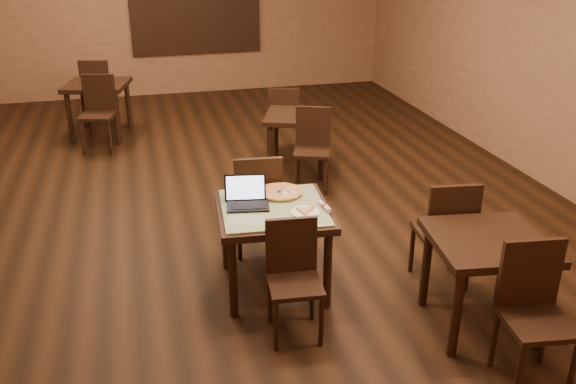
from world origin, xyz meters
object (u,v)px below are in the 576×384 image
object	(u,v)px
chair_main_near	(293,271)
other_table_a_chair_near	(312,143)
other_table_c	(487,253)
other_table_b	(98,92)
tiled_table	(273,218)
other_table_a	(298,124)
chair_main_far	(258,199)
other_table_b_chair_near	(99,108)
other_table_b_chair_far	(98,88)
laptop	(247,197)
other_table_a_chair_far	(284,117)
other_table_c_chair_far	(447,228)
other_table_c_chair_near	(534,305)
pizza_pan	(281,194)

from	to	relation	value
chair_main_near	other_table_a_chair_near	distance (m)	2.87
other_table_c	other_table_b	bearing A→B (deg)	124.91
tiled_table	other_table_a	bearing A→B (deg)	75.33
other_table_a_chair_near	other_table_c	distance (m)	3.06
chair_main_far	chair_main_near	bearing A→B (deg)	96.24
other_table_b	other_table_b_chair_near	world-z (taller)	other_table_b_chair_near
chair_main_near	other_table_b_chair_far	bearing A→B (deg)	109.92
other_table_a	chair_main_near	bearing A→B (deg)	-85.65
other_table_b_chair_far	laptop	bearing A→B (deg)	118.52
other_table_a_chair_far	chair_main_near	bearing A→B (deg)	96.97
chair_main_far	other_table_c	distance (m)	2.11
other_table_a	other_table_b_chair_far	xyz separation A→B (m)	(-2.49, 2.69, -0.03)
other_table_a	other_table_c_chair_far	xyz separation A→B (m)	(0.48, -3.00, -0.05)
other_table_a_chair_far	other_table_b	distance (m)	2.88
other_table_c_chair_near	other_table_b_chair_near	bearing A→B (deg)	124.91
other_table_a_chair_far	other_table_c	bearing A→B (deg)	117.16
pizza_pan	other_table_a_chair_near	distance (m)	2.04
chair_main_near	other_table_b_chair_near	world-z (taller)	other_table_b_chair_near
chair_main_far	other_table_b_chair_near	size ratio (longest dim) A/B	0.98
other_table_b	other_table_b_chair_near	distance (m)	0.61
tiled_table	laptop	size ratio (longest dim) A/B	2.63
laptop	other_table_c	distance (m)	1.93
chair_main_near	chair_main_far	xyz separation A→B (m)	(-0.02, 1.23, 0.06)
laptop	other_table_c_chair_near	bearing A→B (deg)	-35.68
other_table_a	other_table_a_chair_far	bearing A→B (deg)	113.00
other_table_a	other_table_b_chair_near	world-z (taller)	other_table_b_chair_near
tiled_table	chair_main_far	bearing A→B (deg)	95.43
chair_main_far	other_table_a_chair_far	size ratio (longest dim) A/B	1.06
other_table_c_chair_near	other_table_c	bearing A→B (deg)	98.56
other_table_a	other_table_c_chair_near	distance (m)	4.20
other_table_b_chair_near	other_table_c	size ratio (longest dim) A/B	1.11
other_table_b	chair_main_near	bearing A→B (deg)	-59.95
chair_main_near	other_table_c	world-z (taller)	chair_main_near
tiled_table	other_table_c	size ratio (longest dim) A/B	1.07
chair_main_far	other_table_a	size ratio (longest dim) A/B	1.00
other_table_c	other_table_a_chair_far	bearing A→B (deg)	104.53
other_table_b_chair_near	other_table_c_chair_far	xyz separation A→B (m)	(2.92, -4.49, -0.02)
other_table_a	other_table_c_chair_near	size ratio (longest dim) A/B	1.01
other_table_a_chair_far	other_table_b	world-z (taller)	other_table_a_chair_far
pizza_pan	other_table_b_chair_far	size ratio (longest dim) A/B	0.32
tiled_table	other_table_c_chair_near	size ratio (longest dim) A/B	0.99
other_table_a	pizza_pan	bearing A→B (deg)	-88.47
other_table_a	other_table_c	distance (m)	3.62
other_table_a_chair_near	other_table_a_chair_far	distance (m)	1.12
other_table_b_chair_near	other_table_a	bearing A→B (deg)	-17.42
chair_main_near	pizza_pan	distance (m)	0.91
other_table_b	other_table_b_chair_near	bearing A→B (deg)	-73.98
other_table_a_chair_far	other_table_b_chair_far	world-z (taller)	other_table_b_chair_far
other_table_a_chair_near	other_table_c_chair_far	bearing A→B (deg)	-59.57
other_table_b_chair_near	other_table_c_chair_near	size ratio (longest dim) A/B	1.03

